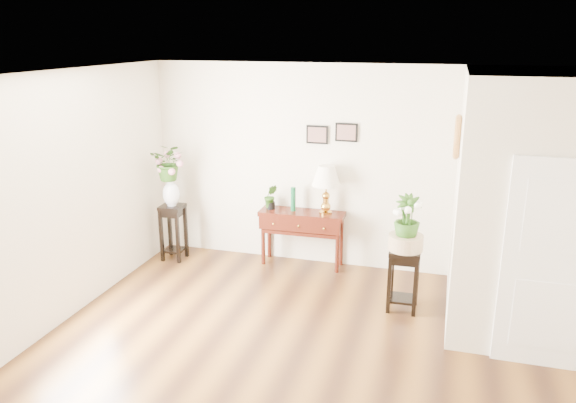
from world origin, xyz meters
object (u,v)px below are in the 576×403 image
at_px(console_table, 302,238).
at_px(table_lamp, 326,189).
at_px(plant_stand_b, 403,280).
at_px(plant_stand_a, 174,232).

xyz_separation_m(console_table, table_lamp, (0.33, 0.00, 0.75)).
height_order(console_table, table_lamp, table_lamp).
relative_size(table_lamp, plant_stand_b, 0.90).
height_order(console_table, plant_stand_a, plant_stand_a).
relative_size(plant_stand_a, plant_stand_b, 1.08).
bearing_deg(table_lamp, plant_stand_a, -171.72).
height_order(plant_stand_a, plant_stand_b, plant_stand_a).
bearing_deg(console_table, plant_stand_a, -171.71).
xyz_separation_m(console_table, plant_stand_b, (1.50, -0.97, -0.02)).
bearing_deg(table_lamp, plant_stand_b, -39.91).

